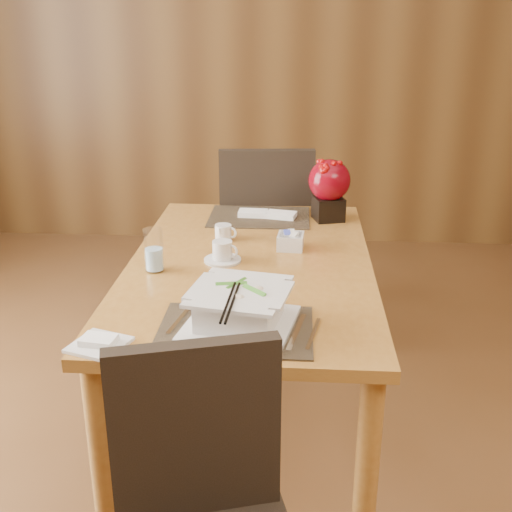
# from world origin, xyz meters

# --- Properties ---
(back_wall) EXTENTS (5.00, 0.02, 2.80)m
(back_wall) POSITION_xyz_m (0.00, 3.00, 1.40)
(back_wall) COLOR brown
(back_wall) RESTS_ON ground
(dining_table) EXTENTS (0.90, 1.50, 0.75)m
(dining_table) POSITION_xyz_m (0.00, 0.60, 0.65)
(dining_table) COLOR #A66F2E
(dining_table) RESTS_ON ground
(placemat_near) EXTENTS (0.45, 0.33, 0.01)m
(placemat_near) POSITION_xyz_m (0.00, 0.05, 0.75)
(placemat_near) COLOR black
(placemat_near) RESTS_ON dining_table
(placemat_far) EXTENTS (0.45, 0.33, 0.01)m
(placemat_far) POSITION_xyz_m (0.00, 1.15, 0.75)
(placemat_far) COLOR black
(placemat_far) RESTS_ON dining_table
(soup_setting) EXTENTS (0.36, 0.36, 0.12)m
(soup_setting) POSITION_xyz_m (0.01, 0.07, 0.81)
(soup_setting) COLOR silver
(soup_setting) RESTS_ON dining_table
(coffee_cup) EXTENTS (0.14, 0.14, 0.08)m
(coffee_cup) POSITION_xyz_m (-0.10, 0.60, 0.78)
(coffee_cup) COLOR silver
(coffee_cup) RESTS_ON dining_table
(water_glass) EXTENTS (0.08, 0.08, 0.16)m
(water_glass) POSITION_xyz_m (-0.33, 0.49, 0.83)
(water_glass) COLOR white
(water_glass) RESTS_ON dining_table
(creamer_jug) EXTENTS (0.11, 0.11, 0.06)m
(creamer_jug) POSITION_xyz_m (-0.13, 0.84, 0.78)
(creamer_jug) COLOR silver
(creamer_jug) RESTS_ON dining_table
(sugar_caddy) EXTENTS (0.11, 0.11, 0.06)m
(sugar_caddy) POSITION_xyz_m (0.15, 0.75, 0.78)
(sugar_caddy) COLOR silver
(sugar_caddy) RESTS_ON dining_table
(berry_decor) EXTENTS (0.19, 0.19, 0.27)m
(berry_decor) POSITION_xyz_m (0.31, 1.14, 0.90)
(berry_decor) COLOR black
(berry_decor) RESTS_ON dining_table
(napkins_far) EXTENTS (0.27, 0.13, 0.02)m
(napkins_far) POSITION_xyz_m (0.04, 1.15, 0.77)
(napkins_far) COLOR white
(napkins_far) RESTS_ON dining_table
(bread_plate) EXTENTS (0.18, 0.18, 0.01)m
(bread_plate) POSITION_xyz_m (-0.37, -0.07, 0.75)
(bread_plate) COLOR silver
(bread_plate) RESTS_ON dining_table
(far_chair) EXTENTS (0.51, 0.51, 1.02)m
(far_chair) POSITION_xyz_m (0.01, 1.48, 0.57)
(far_chair) COLOR black
(far_chair) RESTS_ON ground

